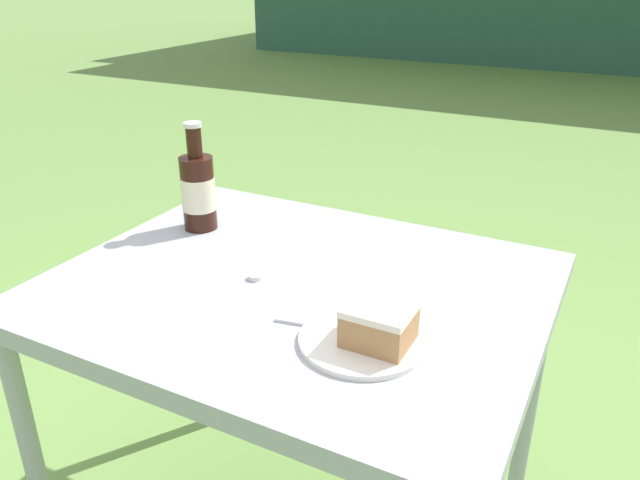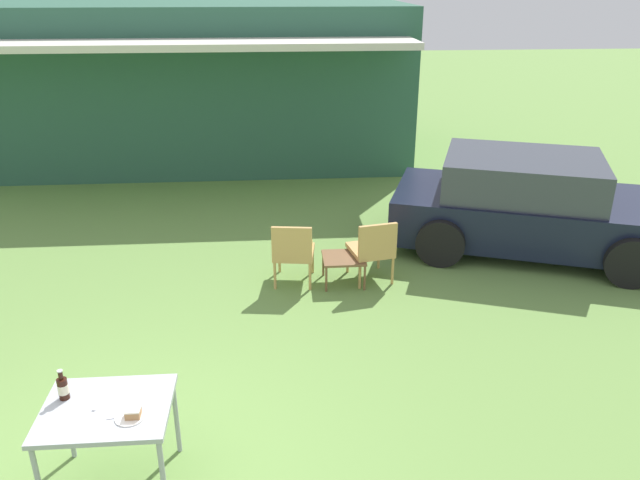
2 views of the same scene
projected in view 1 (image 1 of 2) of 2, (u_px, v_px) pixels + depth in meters
patio_table at (297, 312)px, 1.27m from camera, size 0.96×0.78×0.75m
cake_on_plate at (373, 330)px, 1.02m from camera, size 0.22×0.22×0.08m
cola_bottle_near at (198, 190)px, 1.45m from camera, size 0.08×0.08×0.25m
fork at (328, 328)px, 1.08m from camera, size 0.19×0.04×0.01m
loose_bottle_cap at (255, 277)px, 1.25m from camera, size 0.03×0.03×0.01m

